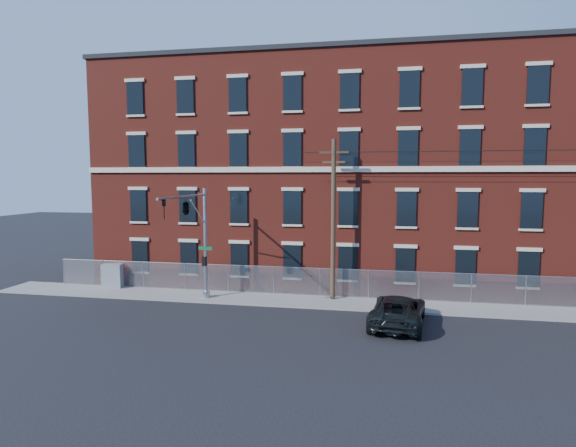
# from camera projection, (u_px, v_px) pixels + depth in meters

# --- Properties ---
(ground) EXTENTS (140.00, 140.00, 0.00)m
(ground) POSITION_uv_depth(u_px,v_px,m) (285.00, 326.00, 24.55)
(ground) COLOR black
(ground) RESTS_ON ground
(sidewalk) EXTENTS (65.00, 3.00, 0.12)m
(sidewalk) POSITION_uv_depth(u_px,v_px,m) (503.00, 311.00, 27.23)
(sidewalk) COLOR gray
(sidewalk) RESTS_ON ground
(mill_building) EXTENTS (55.30, 14.32, 16.30)m
(mill_building) POSITION_uv_depth(u_px,v_px,m) (477.00, 173.00, 35.17)
(mill_building) COLOR maroon
(mill_building) RESTS_ON ground
(chain_link_fence) EXTENTS (59.06, 0.06, 1.85)m
(chain_link_fence) POSITION_uv_depth(u_px,v_px,m) (498.00, 289.00, 28.40)
(chain_link_fence) COLOR #A5A8AD
(chain_link_fence) RESTS_ON ground
(traffic_signal_mast) EXTENTS (0.90, 6.75, 7.00)m
(traffic_signal_mast) POSITION_uv_depth(u_px,v_px,m) (191.00, 219.00, 27.25)
(traffic_signal_mast) COLOR #9EA0A5
(traffic_signal_mast) RESTS_ON ground
(utility_pole_near) EXTENTS (1.80, 0.28, 10.00)m
(utility_pole_near) POSITION_uv_depth(u_px,v_px,m) (333.00, 217.00, 29.13)
(utility_pole_near) COLOR #4F3927
(utility_pole_near) RESTS_ON ground
(pickup_truck) EXTENTS (3.36, 5.99, 1.58)m
(pickup_truck) POSITION_uv_depth(u_px,v_px,m) (398.00, 310.00, 24.74)
(pickup_truck) COLOR black
(pickup_truck) RESTS_ON ground
(utility_cabinet) EXTENTS (1.42, 0.87, 1.66)m
(utility_cabinet) POSITION_uv_depth(u_px,v_px,m) (112.00, 276.00, 32.63)
(utility_cabinet) COLOR gray
(utility_cabinet) RESTS_ON sidewalk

